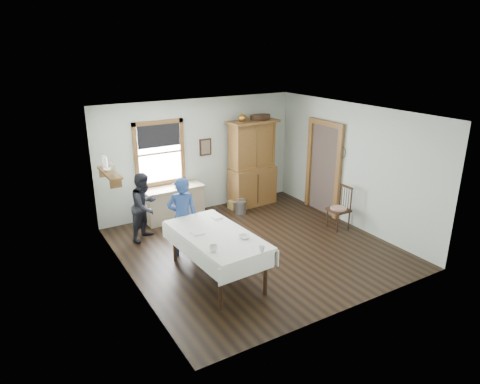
{
  "coord_description": "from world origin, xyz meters",
  "views": [
    {
      "loc": [
        -4.22,
        -6.51,
        3.9
      ],
      "look_at": [
        -0.18,
        0.3,
        1.13
      ],
      "focal_mm": 32.0,
      "sensor_mm": 36.0,
      "label": 1
    }
  ],
  "objects_px": {
    "china_hutch": "(252,163)",
    "spindle_chair": "(339,208)",
    "woman_blue": "(182,219)",
    "work_counter": "(174,203)",
    "wicker_basket": "(236,204)",
    "pail": "(241,207)",
    "dining_table": "(217,255)",
    "figure_dark": "(145,209)"
  },
  "relations": [
    {
      "from": "dining_table",
      "to": "spindle_chair",
      "type": "bearing_deg",
      "value": 8.09
    },
    {
      "from": "dining_table",
      "to": "woman_blue",
      "type": "bearing_deg",
      "value": 98.05
    },
    {
      "from": "china_hutch",
      "to": "dining_table",
      "type": "distance_m",
      "value": 3.73
    },
    {
      "from": "dining_table",
      "to": "pail",
      "type": "relative_size",
      "value": 7.04
    },
    {
      "from": "pail",
      "to": "woman_blue",
      "type": "height_order",
      "value": "woman_blue"
    },
    {
      "from": "work_counter",
      "to": "china_hutch",
      "type": "bearing_deg",
      "value": -2.65
    },
    {
      "from": "spindle_chair",
      "to": "dining_table",
      "type": "bearing_deg",
      "value": -170.66
    },
    {
      "from": "work_counter",
      "to": "wicker_basket",
      "type": "relative_size",
      "value": 4.0
    },
    {
      "from": "wicker_basket",
      "to": "figure_dark",
      "type": "xyz_separation_m",
      "value": [
        -2.47,
        -0.52,
        0.56
      ]
    },
    {
      "from": "china_hutch",
      "to": "spindle_chair",
      "type": "bearing_deg",
      "value": -73.44
    },
    {
      "from": "work_counter",
      "to": "dining_table",
      "type": "xyz_separation_m",
      "value": [
        -0.36,
        -2.79,
        0.02
      ]
    },
    {
      "from": "work_counter",
      "to": "wicker_basket",
      "type": "xyz_separation_m",
      "value": [
        1.58,
        -0.12,
        -0.29
      ]
    },
    {
      "from": "wicker_basket",
      "to": "pail",
      "type": "bearing_deg",
      "value": -100.26
    },
    {
      "from": "spindle_chair",
      "to": "pail",
      "type": "bearing_deg",
      "value": 127.71
    },
    {
      "from": "figure_dark",
      "to": "china_hutch",
      "type": "bearing_deg",
      "value": -25.01
    },
    {
      "from": "wicker_basket",
      "to": "woman_blue",
      "type": "height_order",
      "value": "woman_blue"
    },
    {
      "from": "pail",
      "to": "woman_blue",
      "type": "xyz_separation_m",
      "value": [
        -2.03,
        -1.24,
        0.58
      ]
    },
    {
      "from": "china_hutch",
      "to": "figure_dark",
      "type": "relative_size",
      "value": 1.61
    },
    {
      "from": "china_hutch",
      "to": "dining_table",
      "type": "height_order",
      "value": "china_hutch"
    },
    {
      "from": "china_hutch",
      "to": "pail",
      "type": "bearing_deg",
      "value": -148.42
    },
    {
      "from": "work_counter",
      "to": "wicker_basket",
      "type": "height_order",
      "value": "work_counter"
    },
    {
      "from": "china_hutch",
      "to": "figure_dark",
      "type": "distance_m",
      "value": 3.08
    },
    {
      "from": "china_hutch",
      "to": "wicker_basket",
      "type": "relative_size",
      "value": 6.19
    },
    {
      "from": "woman_blue",
      "to": "work_counter",
      "type": "bearing_deg",
      "value": -92.37
    },
    {
      "from": "china_hutch",
      "to": "spindle_chair",
      "type": "relative_size",
      "value": 2.19
    },
    {
      "from": "spindle_chair",
      "to": "pail",
      "type": "relative_size",
      "value": 3.32
    },
    {
      "from": "figure_dark",
      "to": "woman_blue",
      "type": "bearing_deg",
      "value": -106.16
    },
    {
      "from": "china_hutch",
      "to": "woman_blue",
      "type": "height_order",
      "value": "china_hutch"
    },
    {
      "from": "china_hutch",
      "to": "dining_table",
      "type": "xyz_separation_m",
      "value": [
        -2.45,
        -2.74,
        -0.66
      ]
    },
    {
      "from": "dining_table",
      "to": "spindle_chair",
      "type": "distance_m",
      "value": 3.3
    },
    {
      "from": "spindle_chair",
      "to": "woman_blue",
      "type": "height_order",
      "value": "woman_blue"
    },
    {
      "from": "dining_table",
      "to": "figure_dark",
      "type": "relative_size",
      "value": 1.56
    },
    {
      "from": "pail",
      "to": "work_counter",
      "type": "bearing_deg",
      "value": 163.36
    },
    {
      "from": "work_counter",
      "to": "china_hutch",
      "type": "relative_size",
      "value": 0.65
    },
    {
      "from": "wicker_basket",
      "to": "dining_table",
      "type": "bearing_deg",
      "value": -125.95
    },
    {
      "from": "pail",
      "to": "china_hutch",
      "type": "bearing_deg",
      "value": 34.61
    },
    {
      "from": "woman_blue",
      "to": "spindle_chair",
      "type": "bearing_deg",
      "value": -175.94
    },
    {
      "from": "spindle_chair",
      "to": "wicker_basket",
      "type": "relative_size",
      "value": 2.82
    },
    {
      "from": "woman_blue",
      "to": "figure_dark",
      "type": "relative_size",
      "value": 1.09
    },
    {
      "from": "work_counter",
      "to": "figure_dark",
      "type": "distance_m",
      "value": 1.14
    },
    {
      "from": "dining_table",
      "to": "figure_dark",
      "type": "xyz_separation_m",
      "value": [
        -0.54,
        2.15,
        0.25
      ]
    },
    {
      "from": "spindle_chair",
      "to": "figure_dark",
      "type": "distance_m",
      "value": 4.16
    }
  ]
}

